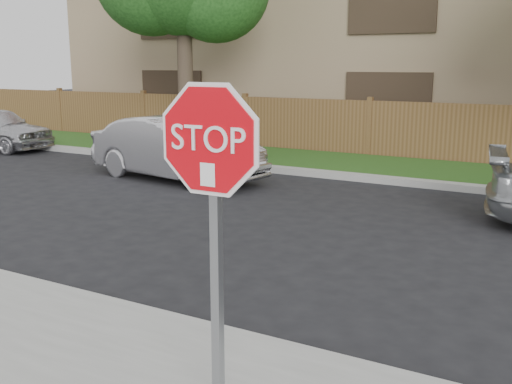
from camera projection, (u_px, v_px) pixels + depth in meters
The scene contains 4 objects.
ground at pixel (377, 373), 5.16m from camera, with size 90.00×90.00×0.00m, color black.
far_curb at pixel (505, 191), 12.09m from camera, with size 70.00×0.30×0.15m, color gray.
stop_sign at pixel (212, 189), 3.84m from camera, with size 1.01×0.13×2.55m.
sedan_left at pixel (176, 149), 13.57m from camera, with size 1.51×4.34×1.43m, color silver.
Camera 1 is at (1.40, -4.62, 2.62)m, focal length 42.00 mm.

